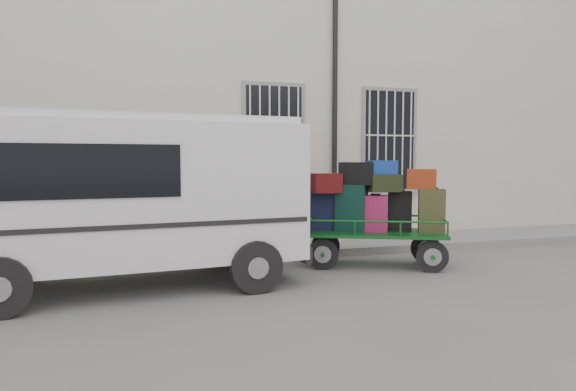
% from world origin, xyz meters
% --- Properties ---
extents(ground, '(80.00, 80.00, 0.00)m').
position_xyz_m(ground, '(0.00, 0.00, 0.00)').
color(ground, slate).
rests_on(ground, ground).
extents(building, '(24.00, 5.15, 6.00)m').
position_xyz_m(building, '(0.00, 5.50, 3.00)').
color(building, beige).
rests_on(building, ground).
extents(sidewalk, '(24.00, 1.70, 0.15)m').
position_xyz_m(sidewalk, '(0.00, 2.20, 0.07)').
color(sidewalk, gray).
rests_on(sidewalk, ground).
extents(luggage_cart, '(2.68, 1.89, 1.81)m').
position_xyz_m(luggage_cart, '(0.65, 0.43, 0.98)').
color(luggage_cart, black).
rests_on(luggage_cart, ground).
extents(van, '(4.94, 2.48, 2.41)m').
position_xyz_m(van, '(-3.31, 0.16, 1.38)').
color(van, white).
rests_on(van, ground).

